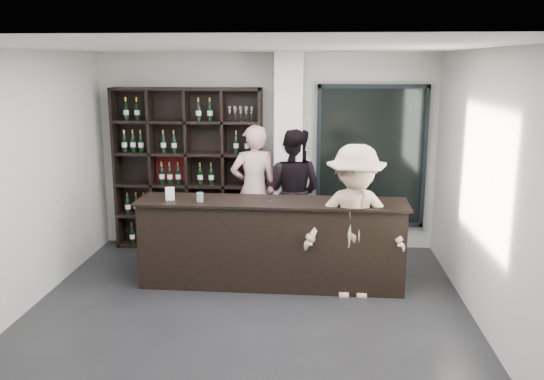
# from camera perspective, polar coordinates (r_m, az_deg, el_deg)

# --- Properties ---
(floor) EXTENTS (5.00, 5.50, 0.01)m
(floor) POSITION_cam_1_polar(r_m,az_deg,el_deg) (6.41, -2.68, -12.98)
(floor) COLOR black
(floor) RESTS_ON ground
(wine_shelf) EXTENTS (2.20, 0.35, 2.40)m
(wine_shelf) POSITION_cam_1_polar(r_m,az_deg,el_deg) (8.65, -8.29, 2.05)
(wine_shelf) COLOR black
(wine_shelf) RESTS_ON floor
(structural_column) EXTENTS (0.40, 0.40, 2.90)m
(structural_column) POSITION_cam_1_polar(r_m,az_deg,el_deg) (8.32, 1.67, 3.51)
(structural_column) COLOR silver
(structural_column) RESTS_ON floor
(glass_panel) EXTENTS (1.60, 0.08, 2.10)m
(glass_panel) POSITION_cam_1_polar(r_m,az_deg,el_deg) (8.58, 9.78, 3.27)
(glass_panel) COLOR black
(glass_panel) RESTS_ON floor
(tasting_counter) EXTENTS (3.32, 0.69, 1.09)m
(tasting_counter) POSITION_cam_1_polar(r_m,az_deg,el_deg) (7.20, -0.06, -5.29)
(tasting_counter) COLOR black
(tasting_counter) RESTS_ON floor
(taster_pink) EXTENTS (0.79, 0.64, 1.89)m
(taster_pink) POSITION_cam_1_polar(r_m,az_deg,el_deg) (8.38, -1.79, 0.06)
(taster_pink) COLOR #DBA6A5
(taster_pink) RESTS_ON floor
(taster_black) EXTENTS (1.07, 0.95, 1.86)m
(taster_black) POSITION_cam_1_polar(r_m,az_deg,el_deg) (8.35, 2.03, -0.11)
(taster_black) COLOR black
(taster_black) RESTS_ON floor
(customer) EXTENTS (1.21, 0.72, 1.84)m
(customer) POSITION_cam_1_polar(r_m,az_deg,el_deg) (6.82, 8.19, -3.19)
(customer) COLOR tan
(customer) RESTS_ON floor
(wine_glass) EXTENTS (0.11, 0.11, 0.21)m
(wine_glass) POSITION_cam_1_polar(r_m,az_deg,el_deg) (6.98, -0.16, -0.34)
(wine_glass) COLOR white
(wine_glass) RESTS_ON tasting_counter
(spit_cup) EXTENTS (0.11, 0.11, 0.11)m
(spit_cup) POSITION_cam_1_polar(r_m,az_deg,el_deg) (7.04, -7.15, -0.72)
(spit_cup) COLOR silver
(spit_cup) RESTS_ON tasting_counter
(napkin_stack) EXTENTS (0.12, 0.12, 0.02)m
(napkin_stack) POSITION_cam_1_polar(r_m,az_deg,el_deg) (7.12, 7.05, -0.95)
(napkin_stack) COLOR white
(napkin_stack) RESTS_ON tasting_counter
(card_stand) EXTENTS (0.11, 0.07, 0.16)m
(card_stand) POSITION_cam_1_polar(r_m,az_deg,el_deg) (7.19, -10.08, -0.37)
(card_stand) COLOR white
(card_stand) RESTS_ON tasting_counter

